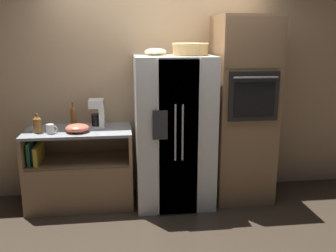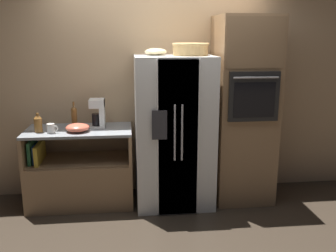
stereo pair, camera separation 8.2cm
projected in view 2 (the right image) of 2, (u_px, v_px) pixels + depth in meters
ground_plane at (162, 204)px, 4.38m from camera, size 20.00×20.00×0.00m
wall_back at (157, 79)px, 4.52m from camera, size 12.00×0.06×2.80m
counter_left at (81, 177)px, 4.34m from camera, size 1.18×0.63×0.89m
refrigerator at (174, 131)px, 4.26m from camera, size 0.86×0.80×1.70m
wall_oven at (243, 110)px, 4.34m from camera, size 0.66×0.74×2.13m
wicker_basket at (190, 49)px, 4.04m from camera, size 0.40×0.40×0.13m
fruit_bowl at (156, 52)px, 4.10m from camera, size 0.24×0.24×0.08m
bottle_tall at (74, 116)px, 4.26m from camera, size 0.06×0.06×0.30m
bottle_short at (38, 123)px, 4.06m from camera, size 0.09×0.09×0.21m
mug at (51, 128)px, 4.03m from camera, size 0.12×0.08×0.10m
mixing_bowl at (78, 128)px, 4.10m from camera, size 0.26×0.26×0.09m
coffee_maker at (99, 112)px, 4.26m from camera, size 0.17×0.20×0.33m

